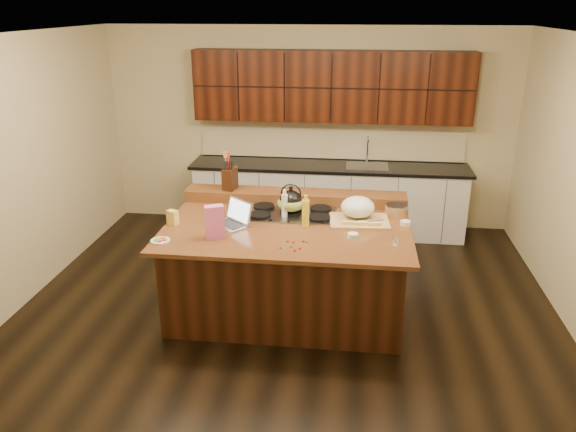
# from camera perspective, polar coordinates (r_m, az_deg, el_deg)

# --- Properties ---
(room) EXTENTS (5.52, 5.02, 2.72)m
(room) POSITION_cam_1_polar(r_m,az_deg,el_deg) (5.36, -0.06, 3.31)
(room) COLOR black
(room) RESTS_ON ground
(island) EXTENTS (2.40, 1.60, 0.92)m
(island) POSITION_cam_1_polar(r_m,az_deg,el_deg) (5.69, -0.06, -5.23)
(island) COLOR black
(island) RESTS_ON ground
(back_ledge) EXTENTS (2.40, 0.30, 0.12)m
(back_ledge) POSITION_cam_1_polar(r_m,az_deg,el_deg) (6.13, 0.72, 1.98)
(back_ledge) COLOR black
(back_ledge) RESTS_ON island
(cooktop) EXTENTS (0.92, 0.52, 0.05)m
(cooktop) POSITION_cam_1_polar(r_m,az_deg,el_deg) (5.77, 0.30, 0.28)
(cooktop) COLOR gray
(cooktop) RESTS_ON island
(back_counter) EXTENTS (3.70, 0.66, 2.40)m
(back_counter) POSITION_cam_1_polar(r_m,az_deg,el_deg) (7.57, 4.25, 5.63)
(back_counter) COLOR silver
(back_counter) RESTS_ON ground
(kettle) EXTENTS (0.26, 0.26, 0.21)m
(kettle) POSITION_cam_1_polar(r_m,az_deg,el_deg) (5.73, 0.30, 1.56)
(kettle) COLOR black
(kettle) RESTS_ON cooktop
(green_bowl) EXTENTS (0.38, 0.38, 0.16)m
(green_bowl) POSITION_cam_1_polar(r_m,az_deg,el_deg) (5.74, 0.30, 1.29)
(green_bowl) COLOR olive
(green_bowl) RESTS_ON cooktop
(laptop) EXTENTS (0.44, 0.43, 0.24)m
(laptop) POSITION_cam_1_polar(r_m,az_deg,el_deg) (5.53, -5.48, -0.23)
(laptop) COLOR #B7B7BC
(laptop) RESTS_ON island
(oil_bottle) EXTENTS (0.08, 0.08, 0.27)m
(oil_bottle) POSITION_cam_1_polar(r_m,az_deg,el_deg) (5.43, 1.80, 0.27)
(oil_bottle) COLOR yellow
(oil_bottle) RESTS_ON island
(vinegar_bottle) EXTENTS (0.07, 0.07, 0.25)m
(vinegar_bottle) POSITION_cam_1_polar(r_m,az_deg,el_deg) (5.65, -0.35, 1.00)
(vinegar_bottle) COLOR silver
(vinegar_bottle) RESTS_ON island
(wooden_tray) EXTENTS (0.61, 0.49, 0.24)m
(wooden_tray) POSITION_cam_1_polar(r_m,az_deg,el_deg) (5.64, 7.14, 0.58)
(wooden_tray) COLOR tan
(wooden_tray) RESTS_ON island
(ramekin_a) EXTENTS (0.11, 0.11, 0.04)m
(ramekin_a) POSITION_cam_1_polar(r_m,az_deg,el_deg) (5.24, 6.60, -2.00)
(ramekin_a) COLOR white
(ramekin_a) RESTS_ON island
(ramekin_b) EXTENTS (0.13, 0.13, 0.04)m
(ramekin_b) POSITION_cam_1_polar(r_m,az_deg,el_deg) (5.52, 7.56, -0.81)
(ramekin_b) COLOR white
(ramekin_b) RESTS_ON island
(ramekin_c) EXTENTS (0.13, 0.13, 0.04)m
(ramekin_c) POSITION_cam_1_polar(r_m,az_deg,el_deg) (5.62, 11.84, -0.70)
(ramekin_c) COLOR white
(ramekin_c) RESTS_ON island
(strainer_bowl) EXTENTS (0.29, 0.29, 0.09)m
(strainer_bowl) POSITION_cam_1_polar(r_m,az_deg,el_deg) (5.87, 10.98, 0.55)
(strainer_bowl) COLOR #996B3F
(strainer_bowl) RESTS_ON island
(kitchen_timer) EXTENTS (0.11, 0.11, 0.07)m
(kitchen_timer) POSITION_cam_1_polar(r_m,az_deg,el_deg) (5.21, 10.88, -2.23)
(kitchen_timer) COLOR silver
(kitchen_timer) RESTS_ON island
(pink_bag) EXTENTS (0.19, 0.15, 0.32)m
(pink_bag) POSITION_cam_1_polar(r_m,az_deg,el_deg) (5.20, -7.46, -0.60)
(pink_bag) COLOR pink
(pink_bag) RESTS_ON island
(candy_plate) EXTENTS (0.21, 0.21, 0.01)m
(candy_plate) POSITION_cam_1_polar(r_m,az_deg,el_deg) (5.27, -12.84, -2.45)
(candy_plate) COLOR white
(candy_plate) RESTS_ON island
(package_box) EXTENTS (0.12, 0.11, 0.14)m
(package_box) POSITION_cam_1_polar(r_m,az_deg,el_deg) (5.62, -11.64, -0.15)
(package_box) COLOR #EFC654
(package_box) RESTS_ON island
(utensil_crock) EXTENTS (0.14, 0.14, 0.14)m
(utensil_crock) POSITION_cam_1_polar(r_m,az_deg,el_deg) (6.21, -6.10, 3.36)
(utensil_crock) COLOR white
(utensil_crock) RESTS_ON back_ledge
(knife_block) EXTENTS (0.15, 0.21, 0.24)m
(knife_block) POSITION_cam_1_polar(r_m,az_deg,el_deg) (6.19, -5.92, 3.79)
(knife_block) COLOR black
(knife_block) RESTS_ON back_ledge
(gumdrop_0) EXTENTS (0.02, 0.02, 0.02)m
(gumdrop_0) POSITION_cam_1_polar(r_m,az_deg,el_deg) (4.93, 0.68, -3.52)
(gumdrop_0) COLOR red
(gumdrop_0) RESTS_ON island
(gumdrop_1) EXTENTS (0.02, 0.02, 0.02)m
(gumdrop_1) POSITION_cam_1_polar(r_m,az_deg,el_deg) (5.11, 1.94, -2.65)
(gumdrop_1) COLOR #198C26
(gumdrop_1) RESTS_ON island
(gumdrop_2) EXTENTS (0.02, 0.02, 0.02)m
(gumdrop_2) POSITION_cam_1_polar(r_m,az_deg,el_deg) (5.12, 1.58, -2.56)
(gumdrop_2) COLOR red
(gumdrop_2) RESTS_ON island
(gumdrop_3) EXTENTS (0.02, 0.02, 0.02)m
(gumdrop_3) POSITION_cam_1_polar(r_m,az_deg,el_deg) (5.13, -0.11, -2.53)
(gumdrop_3) COLOR #198C26
(gumdrop_3) RESTS_ON island
(gumdrop_4) EXTENTS (0.02, 0.02, 0.02)m
(gumdrop_4) POSITION_cam_1_polar(r_m,az_deg,el_deg) (4.98, 1.21, -3.29)
(gumdrop_4) COLOR red
(gumdrop_4) RESTS_ON island
(gumdrop_5) EXTENTS (0.02, 0.02, 0.02)m
(gumdrop_5) POSITION_cam_1_polar(r_m,az_deg,el_deg) (5.01, 0.30, -3.11)
(gumdrop_5) COLOR #198C26
(gumdrop_5) RESTS_ON island
(gumdrop_6) EXTENTS (0.02, 0.02, 0.02)m
(gumdrop_6) POSITION_cam_1_polar(r_m,az_deg,el_deg) (5.12, -0.00, -2.59)
(gumdrop_6) COLOR red
(gumdrop_6) RESTS_ON island
(gumdrop_7) EXTENTS (0.02, 0.02, 0.02)m
(gumdrop_7) POSITION_cam_1_polar(r_m,az_deg,el_deg) (4.99, -0.77, -3.23)
(gumdrop_7) COLOR #198C26
(gumdrop_7) RESTS_ON island
(gumdrop_8) EXTENTS (0.02, 0.02, 0.02)m
(gumdrop_8) POSITION_cam_1_polar(r_m,az_deg,el_deg) (5.11, 0.55, -2.62)
(gumdrop_8) COLOR red
(gumdrop_8) RESTS_ON island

